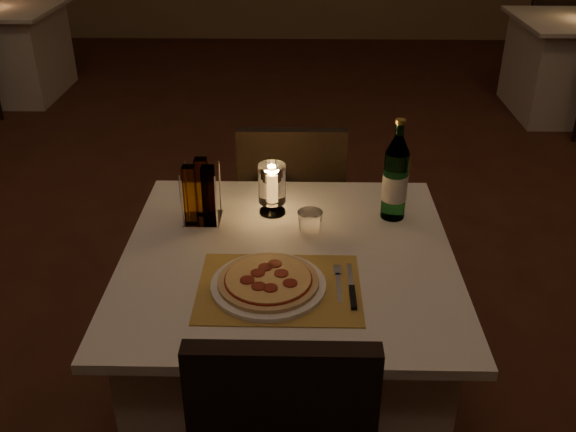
{
  "coord_description": "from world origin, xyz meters",
  "views": [
    {
      "loc": [
        0.07,
        -2.43,
        1.77
      ],
      "look_at": [
        0.04,
        -0.77,
        0.86
      ],
      "focal_mm": 40.0,
      "sensor_mm": 36.0,
      "label": 1
    }
  ],
  "objects_px": {
    "plate": "(268,285)",
    "water_bottle": "(395,179)",
    "chair_far": "(292,201)",
    "pizza": "(268,280)",
    "hurricane_candle": "(272,185)",
    "neighbor_table_left": "(4,51)",
    "tumbler": "(310,223)",
    "main_table": "(288,348)",
    "neighbor_table_right": "(575,66)"
  },
  "relations": [
    {
      "from": "plate",
      "to": "main_table",
      "type": "bearing_deg",
      "value": 74.48
    },
    {
      "from": "tumbler",
      "to": "neighbor_table_left",
      "type": "xyz_separation_m",
      "value": [
        -2.56,
        3.62,
        -0.41
      ]
    },
    {
      "from": "water_bottle",
      "to": "hurricane_candle",
      "type": "relative_size",
      "value": 1.94
    },
    {
      "from": "main_table",
      "to": "hurricane_candle",
      "type": "distance_m",
      "value": 0.54
    },
    {
      "from": "main_table",
      "to": "plate",
      "type": "bearing_deg",
      "value": -105.52
    },
    {
      "from": "chair_far",
      "to": "pizza",
      "type": "bearing_deg",
      "value": -93.2
    },
    {
      "from": "water_bottle",
      "to": "tumbler",
      "type": "bearing_deg",
      "value": -155.87
    },
    {
      "from": "water_bottle",
      "to": "neighbor_table_left",
      "type": "bearing_deg",
      "value": 129.04
    },
    {
      "from": "tumbler",
      "to": "neighbor_table_right",
      "type": "distance_m",
      "value": 3.91
    },
    {
      "from": "pizza",
      "to": "chair_far",
      "type": "bearing_deg",
      "value": 86.8
    },
    {
      "from": "plate",
      "to": "neighbor_table_right",
      "type": "xyz_separation_m",
      "value": [
        2.23,
        3.56,
        -0.38
      ]
    },
    {
      "from": "chair_far",
      "to": "hurricane_candle",
      "type": "relative_size",
      "value": 5.11
    },
    {
      "from": "plate",
      "to": "water_bottle",
      "type": "bearing_deg",
      "value": 47.07
    },
    {
      "from": "chair_far",
      "to": "pizza",
      "type": "distance_m",
      "value": 0.92
    },
    {
      "from": "water_bottle",
      "to": "chair_far",
      "type": "bearing_deg",
      "value": 125.99
    },
    {
      "from": "plate",
      "to": "chair_far",
      "type": "bearing_deg",
      "value": 86.8
    },
    {
      "from": "chair_far",
      "to": "tumbler",
      "type": "relative_size",
      "value": 11.22
    },
    {
      "from": "main_table",
      "to": "chair_far",
      "type": "relative_size",
      "value": 1.11
    },
    {
      "from": "chair_far",
      "to": "neighbor_table_left",
      "type": "distance_m",
      "value": 3.92
    },
    {
      "from": "main_table",
      "to": "hurricane_candle",
      "type": "xyz_separation_m",
      "value": [
        -0.06,
        0.26,
        0.47
      ]
    },
    {
      "from": "hurricane_candle",
      "to": "chair_far",
      "type": "bearing_deg",
      "value": 82.75
    },
    {
      "from": "main_table",
      "to": "pizza",
      "type": "bearing_deg",
      "value": -105.53
    },
    {
      "from": "pizza",
      "to": "main_table",
      "type": "bearing_deg",
      "value": 74.47
    },
    {
      "from": "main_table",
      "to": "hurricane_candle",
      "type": "height_order",
      "value": "hurricane_candle"
    },
    {
      "from": "chair_far",
      "to": "water_bottle",
      "type": "height_order",
      "value": "water_bottle"
    },
    {
      "from": "main_table",
      "to": "pizza",
      "type": "height_order",
      "value": "pizza"
    },
    {
      "from": "hurricane_candle",
      "to": "pizza",
      "type": "bearing_deg",
      "value": -88.98
    },
    {
      "from": "tumbler",
      "to": "chair_far",
      "type": "bearing_deg",
      "value": 96.39
    },
    {
      "from": "tumbler",
      "to": "plate",
      "type": "bearing_deg",
      "value": -111.35
    },
    {
      "from": "chair_far",
      "to": "water_bottle",
      "type": "xyz_separation_m",
      "value": [
        0.34,
        -0.47,
        0.33
      ]
    },
    {
      "from": "main_table",
      "to": "tumbler",
      "type": "height_order",
      "value": "tumbler"
    },
    {
      "from": "main_table",
      "to": "water_bottle",
      "type": "distance_m",
      "value": 0.66
    },
    {
      "from": "hurricane_candle",
      "to": "neighbor_table_right",
      "type": "xyz_separation_m",
      "value": [
        2.24,
        3.12,
        -0.47
      ]
    },
    {
      "from": "main_table",
      "to": "neighbor_table_left",
      "type": "relative_size",
      "value": 1.0
    },
    {
      "from": "main_table",
      "to": "water_bottle",
      "type": "xyz_separation_m",
      "value": [
        0.34,
        0.24,
        0.5
      ]
    },
    {
      "from": "main_table",
      "to": "neighbor_table_left",
      "type": "distance_m",
      "value": 4.49
    },
    {
      "from": "plate",
      "to": "tumbler",
      "type": "bearing_deg",
      "value": 68.65
    },
    {
      "from": "hurricane_candle",
      "to": "neighbor_table_right",
      "type": "height_order",
      "value": "hurricane_candle"
    },
    {
      "from": "plate",
      "to": "tumbler",
      "type": "height_order",
      "value": "tumbler"
    },
    {
      "from": "pizza",
      "to": "neighbor_table_right",
      "type": "bearing_deg",
      "value": 57.88
    },
    {
      "from": "water_bottle",
      "to": "hurricane_candle",
      "type": "bearing_deg",
      "value": 177.55
    },
    {
      "from": "chair_far",
      "to": "tumbler",
      "type": "distance_m",
      "value": 0.64
    },
    {
      "from": "tumbler",
      "to": "neighbor_table_right",
      "type": "xyz_separation_m",
      "value": [
        2.12,
        3.26,
        -0.41
      ]
    },
    {
      "from": "tumbler",
      "to": "neighbor_table_right",
      "type": "bearing_deg",
      "value": 56.99
    },
    {
      "from": "hurricane_candle",
      "to": "neighbor_table_left",
      "type": "height_order",
      "value": "hurricane_candle"
    },
    {
      "from": "hurricane_candle",
      "to": "neighbor_table_right",
      "type": "bearing_deg",
      "value": 54.29
    },
    {
      "from": "chair_far",
      "to": "neighbor_table_right",
      "type": "xyz_separation_m",
      "value": [
        2.18,
        2.66,
        -0.18
      ]
    },
    {
      "from": "pizza",
      "to": "neighbor_table_right",
      "type": "xyz_separation_m",
      "value": [
        2.23,
        3.56,
        -0.39
      ]
    },
    {
      "from": "pizza",
      "to": "neighbor_table_right",
      "type": "height_order",
      "value": "pizza"
    },
    {
      "from": "tumbler",
      "to": "hurricane_candle",
      "type": "xyz_separation_m",
      "value": [
        -0.12,
        0.14,
        0.06
      ]
    }
  ]
}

